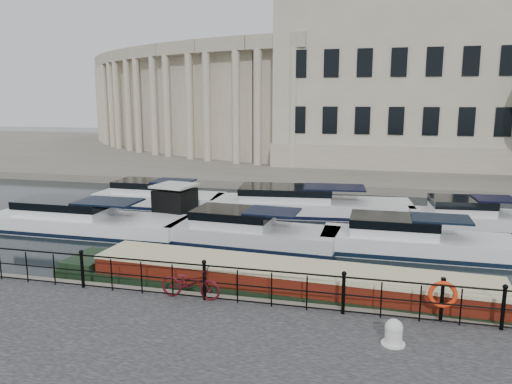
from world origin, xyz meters
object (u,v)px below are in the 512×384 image
harbour_hut (175,207)px  life_ring_post (443,295)px  bicycle (191,283)px  mooring_bollard (394,333)px  narrowboat (287,291)px

harbour_hut → life_ring_post: bearing=-30.0°
bicycle → life_ring_post: bearing=-88.2°
bicycle → life_ring_post: 6.99m
mooring_bollard → life_ring_post: size_ratio=0.53×
mooring_bollard → harbour_hut: bearing=132.6°
narrowboat → harbour_hut: (-7.20, 8.11, 0.59)m
narrowboat → mooring_bollard: bearing=-41.6°
bicycle → life_ring_post: (6.98, 0.07, 0.27)m
harbour_hut → bicycle: bearing=-54.8°
life_ring_post → harbour_hut: (-11.60, 9.72, -0.35)m
bicycle → narrowboat: 3.15m
mooring_bollard → narrowboat: narrowboat is taller
bicycle → mooring_bollard: bearing=-103.2°
bicycle → harbour_hut: harbour_hut is taller
mooring_bollard → harbour_hut: size_ratio=0.22×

